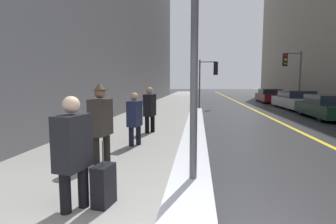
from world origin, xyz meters
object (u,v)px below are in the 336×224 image
object	(u,v)px
lamp_post	(195,20)
traffic_light_far	(291,67)
traffic_light_near	(210,73)
rolling_suitcase	(104,186)
pedestrian_in_fedora	(101,120)
parked_car_maroon	(269,96)
parked_car_silver	(295,100)
pedestrian_nearside	(73,148)
parked_car_dark_green	(327,107)
pedestrian_with_shoulder_bag	(135,117)
pedestrian_in_glasses	(150,108)

from	to	relation	value
lamp_post	traffic_light_far	bearing A→B (deg)	66.92
traffic_light_near	rolling_suitcase	bearing A→B (deg)	-94.89
pedestrian_in_fedora	traffic_light_far	bearing A→B (deg)	158.99
parked_car_maroon	parked_car_silver	bearing A→B (deg)	-177.06
traffic_light_near	parked_car_maroon	bearing A→B (deg)	52.45
traffic_light_near	pedestrian_nearside	bearing A→B (deg)	-96.09
traffic_light_near	traffic_light_far	size ratio (longest dim) A/B	0.84
traffic_light_near	parked_car_dark_green	bearing A→B (deg)	-37.60
lamp_post	pedestrian_in_fedora	world-z (taller)	lamp_post
pedestrian_with_shoulder_bag	parked_car_silver	xyz separation A→B (m)	(8.38, 11.81, -0.23)
pedestrian_nearside	pedestrian_with_shoulder_bag	xyz separation A→B (m)	(-0.08, 3.78, -0.05)
traffic_light_near	rolling_suitcase	distance (m)	15.43
parked_car_dark_green	parked_car_maroon	bearing A→B (deg)	1.62
pedestrian_in_fedora	parked_car_silver	distance (m)	16.06
lamp_post	pedestrian_in_glasses	distance (m)	5.37
parked_car_dark_green	parked_car_silver	xyz separation A→B (m)	(0.24, 5.09, 0.02)
pedestrian_in_fedora	rolling_suitcase	size ratio (longest dim) A/B	1.85
parked_car_maroon	rolling_suitcase	xyz separation A→B (m)	(-7.91, -21.92, -0.28)
parked_car_silver	rolling_suitcase	size ratio (longest dim) A/B	5.11
traffic_light_far	parked_car_maroon	bearing A→B (deg)	-93.00
parked_car_silver	traffic_light_far	bearing A→B (deg)	4.41
pedestrian_nearside	pedestrian_in_fedora	world-z (taller)	pedestrian_in_fedora
traffic_light_near	parked_car_silver	world-z (taller)	traffic_light_near
lamp_post	rolling_suitcase	size ratio (longest dim) A/B	4.72
pedestrian_with_shoulder_bag	parked_car_dark_green	size ratio (longest dim) A/B	0.35
traffic_light_near	parked_car_silver	bearing A→B (deg)	5.80
lamp_post	traffic_light_near	bearing A→B (deg)	86.56
pedestrian_nearside	lamp_post	bearing A→B (deg)	130.53
pedestrian_nearside	pedestrian_with_shoulder_bag	size ratio (longest dim) A/B	1.06
pedestrian_with_shoulder_bag	lamp_post	bearing A→B (deg)	40.42
pedestrian_with_shoulder_bag	parked_car_maroon	distance (m)	20.12
traffic_light_near	traffic_light_far	xyz separation A→B (m)	(5.78, 1.21, 0.47)
pedestrian_in_fedora	pedestrian_in_glasses	xyz separation A→B (m)	(0.40, 3.61, -0.06)
lamp_post	rolling_suitcase	xyz separation A→B (m)	(-1.24, -0.77, -2.41)
rolling_suitcase	parked_car_dark_green	bearing A→B (deg)	153.23
traffic_light_far	pedestrian_with_shoulder_bag	xyz separation A→B (m)	(-8.31, -12.73, -2.08)
parked_car_silver	rolling_suitcase	bearing A→B (deg)	152.58
pedestrian_in_glasses	rolling_suitcase	size ratio (longest dim) A/B	1.70
pedestrian_in_fedora	parked_car_dark_green	distance (m)	11.94
traffic_light_near	parked_car_dark_green	world-z (taller)	traffic_light_near
parked_car_dark_green	pedestrian_with_shoulder_bag	bearing A→B (deg)	132.14
lamp_post	traffic_light_near	xyz separation A→B (m)	(0.86, 14.37, -0.28)
pedestrian_in_fedora	pedestrian_in_glasses	bearing A→B (deg)	-176.39
traffic_light_far	parked_car_silver	xyz separation A→B (m)	(0.07, -0.93, -2.31)
parked_car_dark_green	traffic_light_near	bearing A→B (deg)	51.98
pedestrian_nearside	traffic_light_near	bearing A→B (deg)	-179.14
traffic_light_far	rolling_suitcase	xyz separation A→B (m)	(-7.88, -16.34, -2.60)
pedestrian_nearside	parked_car_maroon	distance (m)	23.58
parked_car_silver	parked_car_maroon	world-z (taller)	parked_car_silver
lamp_post	pedestrian_nearside	size ratio (longest dim) A/B	2.85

